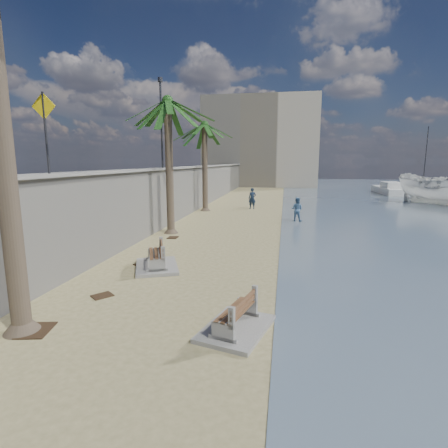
{
  "coord_description": "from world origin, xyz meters",
  "views": [
    {
      "loc": [
        2.16,
        -8.25,
        3.98
      ],
      "look_at": [
        -0.5,
        7.0,
        1.2
      ],
      "focal_mm": 28.0,
      "sensor_mm": 36.0,
      "label": 1
    }
  ],
  "objects": [
    {
      "name": "palm_mid",
      "position": [
        -4.09,
        10.23,
        7.04
      ],
      "size": [
        5.0,
        5.0,
        8.04
      ],
      "color": "brown",
      "rests_on": "ground_plane"
    },
    {
      "name": "debris_c",
      "position": [
        -3.61,
        9.06,
        0.01
      ],
      "size": [
        0.54,
        0.66,
        0.03
      ],
      "primitive_type": "cube",
      "rotation": [
        0.0,
        0.0,
        4.76
      ],
      "color": "#382616",
      "rests_on": "ground_plane"
    },
    {
      "name": "person_a",
      "position": [
        -0.55,
        21.26,
        1.02
      ],
      "size": [
        0.8,
        0.61,
        2.04
      ],
      "primitive_type": "imported",
      "rotation": [
        0.0,
        0.0,
        -0.16
      ],
      "color": "#15233B",
      "rests_on": "ground_plane"
    },
    {
      "name": "palm_back",
      "position": [
        -4.21,
        19.41,
        6.74
      ],
      "size": [
        5.0,
        5.0,
        7.73
      ],
      "color": "brown",
      "rests_on": "ground_plane"
    },
    {
      "name": "streetlight",
      "position": [
        -5.1,
        12.0,
        6.64
      ],
      "size": [
        0.28,
        0.28,
        5.12
      ],
      "color": "#2D2D33",
      "rests_on": "wall_cap"
    },
    {
      "name": "ground_plane",
      "position": [
        0.0,
        0.0,
        0.0
      ],
      "size": [
        140.0,
        140.0,
        0.0
      ],
      "primitive_type": "plane",
      "color": "tan"
    },
    {
      "name": "debris_a",
      "position": [
        -3.59,
        -1.41,
        0.01
      ],
      "size": [
        0.83,
        0.96,
        0.03
      ],
      "primitive_type": "cube",
      "rotation": [
        0.0,
        0.0,
        4.92
      ],
      "color": "#382616",
      "rests_on": "ground_plane"
    },
    {
      "name": "debris_d",
      "position": [
        -3.28,
        4.09,
        0.01
      ],
      "size": [
        0.66,
        0.63,
        0.03
      ],
      "primitive_type": "cube",
      "rotation": [
        0.0,
        0.0,
        5.71
      ],
      "color": "#382616",
      "rests_on": "ground_plane"
    },
    {
      "name": "wall_cap",
      "position": [
        -5.2,
        20.0,
        3.55
      ],
      "size": [
        0.8,
        70.0,
        0.12
      ],
      "primitive_type": "cube",
      "color": "gray",
      "rests_on": "seawall"
    },
    {
      "name": "bench_near",
      "position": [
        1.11,
        -0.57,
        0.36
      ],
      "size": [
        1.82,
        2.27,
        0.83
      ],
      "color": "gray",
      "rests_on": "ground_plane"
    },
    {
      "name": "sailboat_west",
      "position": [
        21.34,
        45.23,
        0.31
      ],
      "size": [
        6.75,
        4.4,
        8.82
      ],
      "color": "silver",
      "rests_on": "bay_water"
    },
    {
      "name": "debris_b",
      "position": [
        -3.14,
        0.88,
        0.01
      ],
      "size": [
        0.72,
        0.73,
        0.03
      ],
      "primitive_type": "cube",
      "rotation": [
        0.0,
        0.0,
        0.89
      ],
      "color": "#382616",
      "rests_on": "ground_plane"
    },
    {
      "name": "person_b",
      "position": [
        3.0,
        15.54,
        0.89
      ],
      "size": [
        1.03,
        0.91,
        1.78
      ],
      "primitive_type": "imported",
      "rotation": [
        0.0,
        0.0,
        2.81
      ],
      "color": "#476B93",
      "rests_on": "ground_plane"
    },
    {
      "name": "end_building",
      "position": [
        -2.0,
        52.0,
        7.0
      ],
      "size": [
        18.0,
        12.0,
        14.0
      ],
      "primitive_type": "cube",
      "color": "#B7AA93",
      "rests_on": "ground_plane"
    },
    {
      "name": "boat_cruiser",
      "position": [
        16.7,
        27.16,
        1.61
      ],
      "size": [
        4.84,
        4.86,
        4.01
      ],
      "primitive_type": "imported",
      "rotation": [
        0.0,
        0.0,
        0.64
      ],
      "color": "silver",
      "rests_on": "bay_water"
    },
    {
      "name": "pedestrian_sign",
      "position": [
        -5.0,
        1.5,
        5.15
      ],
      "size": [
        0.78,
        0.07,
        2.4
      ],
      "color": "#2D2D33",
      "rests_on": "wall_cap"
    },
    {
      "name": "yacht_far",
      "position": [
        15.07,
        38.58,
        0.35
      ],
      "size": [
        2.41,
        8.34,
        1.5
      ],
      "primitive_type": null,
      "rotation": [
        0.0,
        0.0,
        1.58
      ],
      "color": "silver",
      "rests_on": "bay_water"
    },
    {
      "name": "seawall",
      "position": [
        -5.2,
        20.0,
        1.75
      ],
      "size": [
        0.45,
        70.0,
        3.5
      ],
      "primitive_type": "cube",
      "color": "gray",
      "rests_on": "ground_plane"
    },
    {
      "name": "bench_far",
      "position": [
        -2.55,
        3.85,
        0.41
      ],
      "size": [
        2.24,
        2.62,
        0.93
      ],
      "color": "gray",
      "rests_on": "ground_plane"
    }
  ]
}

